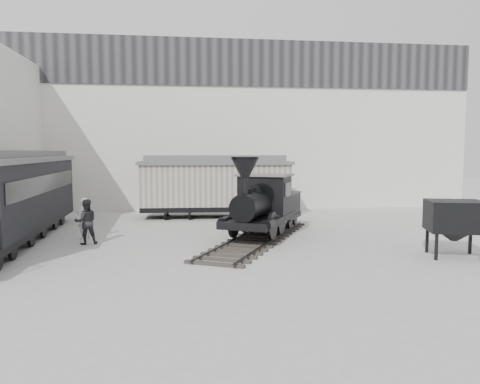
{
  "coord_description": "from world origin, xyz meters",
  "views": [
    {
      "loc": [
        -2.54,
        -16.52,
        3.85
      ],
      "look_at": [
        0.12,
        4.4,
        2.0
      ],
      "focal_mm": 35.0,
      "sensor_mm": 36.0,
      "label": 1
    }
  ],
  "objects": [
    {
      "name": "passenger_coach",
      "position": [
        -9.67,
        4.4,
        1.98
      ],
      "size": [
        3.34,
        13.48,
        3.58
      ],
      "rotation": [
        0.0,
        0.0,
        0.04
      ],
      "color": "black",
      "rests_on": "ground"
    },
    {
      "name": "visitor_b",
      "position": [
        -6.45,
        3.24,
        0.94
      ],
      "size": [
        1.08,
        0.94,
        1.88
      ],
      "primitive_type": "imported",
      "rotation": [
        0.0,
        0.0,
        3.42
      ],
      "color": "black",
      "rests_on": "ground"
    },
    {
      "name": "locomotive",
      "position": [
        1.04,
        3.83,
        1.3
      ],
      "size": [
        6.47,
        9.89,
        3.53
      ],
      "rotation": [
        0.0,
        0.0,
        -0.47
      ],
      "color": "#332E27",
      "rests_on": "ground"
    },
    {
      "name": "visitor_a",
      "position": [
        -6.76,
        4.5,
        0.9
      ],
      "size": [
        0.78,
        0.76,
        1.8
      ],
      "primitive_type": "imported",
      "rotation": [
        0.0,
        0.0,
        3.85
      ],
      "color": "silver",
      "rests_on": "ground"
    },
    {
      "name": "ground",
      "position": [
        0.0,
        0.0,
        0.0
      ],
      "size": [
        90.0,
        90.0,
        0.0
      ],
      "primitive_type": "plane",
      "color": "#9E9E9B"
    },
    {
      "name": "north_wall",
      "position": [
        0.0,
        14.98,
        5.55
      ],
      "size": [
        34.0,
        2.51,
        11.0
      ],
      "color": "silver",
      "rests_on": "ground"
    },
    {
      "name": "boxcar",
      "position": [
        -0.53,
        10.59,
        1.89
      ],
      "size": [
        8.89,
        3.04,
        3.61
      ],
      "rotation": [
        0.0,
        0.0,
        -0.03
      ],
      "color": "black",
      "rests_on": "ground"
    },
    {
      "name": "coal_hopper",
      "position": [
        7.3,
        -0.86,
        1.35
      ],
      "size": [
        2.23,
        1.99,
        2.06
      ],
      "rotation": [
        0.0,
        0.0,
        -0.27
      ],
      "color": "black",
      "rests_on": "ground"
    }
  ]
}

